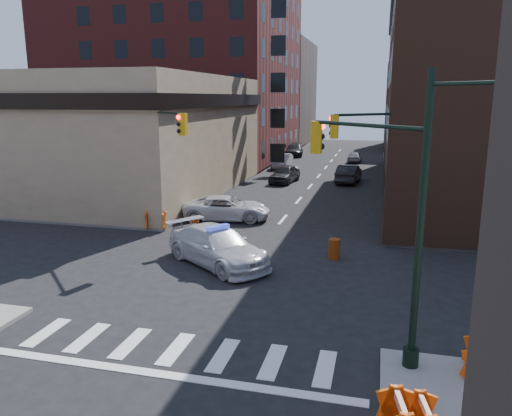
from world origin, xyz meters
The scene contains 27 objects.
ground centered at (0.00, 0.00, 0.00)m, with size 140.00×140.00×0.00m, color black.
sidewalk_nw centered at (-23.00, 32.75, 0.07)m, with size 34.00×54.50×0.15m, color gray.
bank_building centered at (-17.00, 16.50, 4.50)m, with size 22.00×22.00×9.00m, color tan.
apartment_block centered at (-18.50, 40.00, 12.00)m, with size 25.00×25.00×24.00m, color maroon.
commercial_row_ne centered at (13.00, 22.50, 7.00)m, with size 14.00×34.00×14.00m, color #47291C.
filler_nw centered at (-16.00, 62.00, 8.00)m, with size 20.00×18.00×16.00m, color brown.
filler_ne centered at (14.00, 58.00, 6.00)m, with size 16.00×16.00×12.00m, color maroon.
signal_pole_se centered at (6.04, -5.52, 4.61)m, with size 5.40×5.27×8.00m.
signal_pole_nw centered at (-5.85, 5.34, 4.34)m, with size 3.58×3.67×8.00m.
signal_pole_ne centered at (5.84, 5.35, 4.34)m, with size 3.67×3.58×8.00m.
tree_ne_near centered at (7.50, 26.00, 3.49)m, with size 3.00×3.00×4.85m.
tree_ne_far centered at (7.50, 34.00, 3.49)m, with size 3.00×3.00×4.85m.
police_car centered at (-1.25, 0.98, 0.84)m, with size 2.36×5.81×1.69m, color silver.
pickup centered at (-3.36, 9.11, 0.74)m, with size 2.45×5.32×1.48m, color silver.
parked_car_wnear centered at (-2.50, 23.56, 0.78)m, with size 1.85×4.59×1.56m, color black.
parked_car_wfar centered at (-4.45, 32.27, 0.76)m, with size 1.62×4.64×1.53m, color gray.
parked_car_wdeep centered at (-5.14, 43.77, 0.77)m, with size 2.16×5.31×1.54m, color black.
parked_car_enear centered at (3.01, 24.86, 0.80)m, with size 1.69×4.84×1.60m, color black.
parked_car_efar centered at (2.73, 39.48, 0.64)m, with size 1.50×3.74×1.27m, color #94989D.
pedestrian_a centered at (-10.11, 6.00, 1.04)m, with size 0.65×0.43×1.78m, color black.
pedestrian_b centered at (-10.15, 8.59, 1.08)m, with size 0.90×0.70×1.86m, color black.
pedestrian_c centered at (-12.26, 6.00, 0.99)m, with size 0.98×0.41×1.68m, color #212932.
barrel_road centered at (3.81, 3.07, 0.48)m, with size 0.54×0.54×0.96m, color #F03F0B.
barrel_bank centered at (-4.17, 5.60, 0.47)m, with size 0.53×0.53×0.94m, color orange.
barricade_se_a centered at (8.50, -6.29, 0.59)m, with size 1.18×0.59×0.89m, color #CD6009, non-canonical shape.
barricade_nw_a centered at (-6.50, 5.70, 0.64)m, with size 1.30×0.65×0.98m, color #E14B0A, non-canonical shape.
barricade_nw_b centered at (-10.25, 7.35, 0.62)m, with size 1.26×0.63×0.95m, color #D16109, non-canonical shape.
Camera 1 is at (5.70, -19.55, 7.45)m, focal length 35.00 mm.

